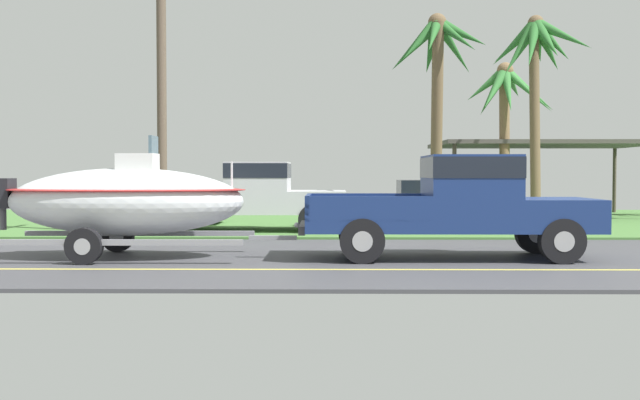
{
  "coord_description": "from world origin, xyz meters",
  "views": [
    {
      "loc": [
        -2.77,
        -14.66,
        1.6
      ],
      "look_at": [
        -2.95,
        0.61,
        1.07
      ],
      "focal_mm": 43.89,
      "sensor_mm": 36.0,
      "label": 1
    }
  ],
  "objects_px": {
    "parked_sedan_far": "(148,203)",
    "carport_awning": "(541,146)",
    "palm_tree_near_right": "(436,63)",
    "utility_pole": "(162,72)",
    "palm_tree_far_left": "(536,57)",
    "parked_pickup_background": "(258,193)",
    "boat_on_trailer": "(125,201)",
    "pickup_truck_towing": "(467,202)",
    "palm_tree_near_left": "(505,99)",
    "parked_sedan_near": "(447,203)"
  },
  "relations": [
    {
      "from": "palm_tree_near_left",
      "to": "parked_pickup_background",
      "type": "bearing_deg",
      "value": -147.23
    },
    {
      "from": "parked_pickup_background",
      "to": "parked_sedan_far",
      "type": "relative_size",
      "value": 1.28
    },
    {
      "from": "boat_on_trailer",
      "to": "utility_pole",
      "type": "height_order",
      "value": "utility_pole"
    },
    {
      "from": "boat_on_trailer",
      "to": "parked_sedan_near",
      "type": "distance_m",
      "value": 11.66
    },
    {
      "from": "boat_on_trailer",
      "to": "parked_pickup_background",
      "type": "bearing_deg",
      "value": 72.99
    },
    {
      "from": "palm_tree_far_left",
      "to": "utility_pole",
      "type": "height_order",
      "value": "utility_pole"
    },
    {
      "from": "parked_sedan_far",
      "to": "utility_pole",
      "type": "xyz_separation_m",
      "value": [
        1.3,
        -3.99,
        3.44
      ]
    },
    {
      "from": "palm_tree_near_right",
      "to": "palm_tree_near_left",
      "type": "bearing_deg",
      "value": 60.03
    },
    {
      "from": "boat_on_trailer",
      "to": "utility_pole",
      "type": "bearing_deg",
      "value": 94.21
    },
    {
      "from": "carport_awning",
      "to": "pickup_truck_towing",
      "type": "bearing_deg",
      "value": -110.36
    },
    {
      "from": "boat_on_trailer",
      "to": "palm_tree_near_right",
      "type": "distance_m",
      "value": 9.66
    },
    {
      "from": "parked_sedan_near",
      "to": "parked_sedan_far",
      "type": "xyz_separation_m",
      "value": [
        -9.06,
        -0.04,
        -0.0
      ]
    },
    {
      "from": "pickup_truck_towing",
      "to": "boat_on_trailer",
      "type": "bearing_deg",
      "value": -180.0
    },
    {
      "from": "pickup_truck_towing",
      "to": "parked_sedan_far",
      "type": "xyz_separation_m",
      "value": [
        -8.1,
        8.97,
        -0.39
      ]
    },
    {
      "from": "parked_sedan_far",
      "to": "utility_pole",
      "type": "bearing_deg",
      "value": -71.91
    },
    {
      "from": "palm_tree_near_left",
      "to": "utility_pole",
      "type": "xyz_separation_m",
      "value": [
        -9.97,
        -6.23,
        0.09
      ]
    },
    {
      "from": "carport_awning",
      "to": "palm_tree_near_right",
      "type": "bearing_deg",
      "value": -122.74
    },
    {
      "from": "boat_on_trailer",
      "to": "palm_tree_near_left",
      "type": "bearing_deg",
      "value": 49.42
    },
    {
      "from": "utility_pole",
      "to": "parked_pickup_background",
      "type": "bearing_deg",
      "value": 29.38
    },
    {
      "from": "palm_tree_near_right",
      "to": "utility_pole",
      "type": "height_order",
      "value": "utility_pole"
    },
    {
      "from": "utility_pole",
      "to": "pickup_truck_towing",
      "type": "bearing_deg",
      "value": -36.24
    },
    {
      "from": "parked_pickup_background",
      "to": "palm_tree_far_left",
      "type": "height_order",
      "value": "palm_tree_far_left"
    },
    {
      "from": "pickup_truck_towing",
      "to": "utility_pole",
      "type": "xyz_separation_m",
      "value": [
        -6.79,
        4.98,
        3.06
      ]
    },
    {
      "from": "palm_tree_near_left",
      "to": "palm_tree_far_left",
      "type": "height_order",
      "value": "palm_tree_far_left"
    },
    {
      "from": "palm_tree_far_left",
      "to": "boat_on_trailer",
      "type": "bearing_deg",
      "value": -140.47
    },
    {
      "from": "parked_sedan_far",
      "to": "palm_tree_near_left",
      "type": "bearing_deg",
      "value": 11.23
    },
    {
      "from": "palm_tree_near_right",
      "to": "boat_on_trailer",
      "type": "bearing_deg",
      "value": -137.46
    },
    {
      "from": "palm_tree_near_right",
      "to": "carport_awning",
      "type": "bearing_deg",
      "value": 57.26
    },
    {
      "from": "parked_sedan_far",
      "to": "carport_awning",
      "type": "relative_size",
      "value": 0.59
    },
    {
      "from": "boat_on_trailer",
      "to": "carport_awning",
      "type": "xyz_separation_m",
      "value": [
        11.47,
        13.59,
        1.5
      ]
    },
    {
      "from": "parked_pickup_background",
      "to": "palm_tree_near_right",
      "type": "xyz_separation_m",
      "value": [
        4.74,
        -0.15,
        3.45
      ]
    },
    {
      "from": "pickup_truck_towing",
      "to": "utility_pole",
      "type": "distance_m",
      "value": 8.96
    },
    {
      "from": "utility_pole",
      "to": "palm_tree_far_left",
      "type": "bearing_deg",
      "value": 17.02
    },
    {
      "from": "utility_pole",
      "to": "palm_tree_near_left",
      "type": "bearing_deg",
      "value": 32.02
    },
    {
      "from": "parked_sedan_far",
      "to": "palm_tree_near_right",
      "type": "xyz_separation_m",
      "value": [
        8.33,
        -2.86,
        3.82
      ]
    },
    {
      "from": "parked_sedan_near",
      "to": "palm_tree_near_right",
      "type": "distance_m",
      "value": 4.85
    },
    {
      "from": "parked_sedan_near",
      "to": "palm_tree_near_right",
      "type": "height_order",
      "value": "palm_tree_near_right"
    },
    {
      "from": "palm_tree_near_left",
      "to": "palm_tree_near_right",
      "type": "xyz_separation_m",
      "value": [
        -2.94,
        -5.1,
        0.47
      ]
    },
    {
      "from": "pickup_truck_towing",
      "to": "palm_tree_near_right",
      "type": "xyz_separation_m",
      "value": [
        0.24,
        6.11,
        3.43
      ]
    },
    {
      "from": "pickup_truck_towing",
      "to": "palm_tree_near_left",
      "type": "xyz_separation_m",
      "value": [
        3.18,
        11.21,
        2.96
      ]
    },
    {
      "from": "parked_sedan_near",
      "to": "carport_awning",
      "type": "height_order",
      "value": "carport_awning"
    },
    {
      "from": "palm_tree_near_right",
      "to": "utility_pole",
      "type": "xyz_separation_m",
      "value": [
        -7.03,
        -1.13,
        -0.38
      ]
    },
    {
      "from": "palm_tree_far_left",
      "to": "utility_pole",
      "type": "distance_m",
      "value": 10.67
    },
    {
      "from": "parked_sedan_near",
      "to": "palm_tree_near_left",
      "type": "height_order",
      "value": "palm_tree_near_left"
    },
    {
      "from": "palm_tree_near_right",
      "to": "parked_sedan_near",
      "type": "bearing_deg",
      "value": 75.92
    },
    {
      "from": "pickup_truck_towing",
      "to": "utility_pole",
      "type": "bearing_deg",
      "value": 143.76
    },
    {
      "from": "boat_on_trailer",
      "to": "carport_awning",
      "type": "distance_m",
      "value": 17.84
    },
    {
      "from": "parked_pickup_background",
      "to": "palm_tree_near_right",
      "type": "relative_size",
      "value": 0.97
    },
    {
      "from": "palm_tree_far_left",
      "to": "carport_awning",
      "type": "bearing_deg",
      "value": 73.16
    },
    {
      "from": "parked_pickup_background",
      "to": "palm_tree_near_left",
      "type": "height_order",
      "value": "palm_tree_near_left"
    }
  ]
}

